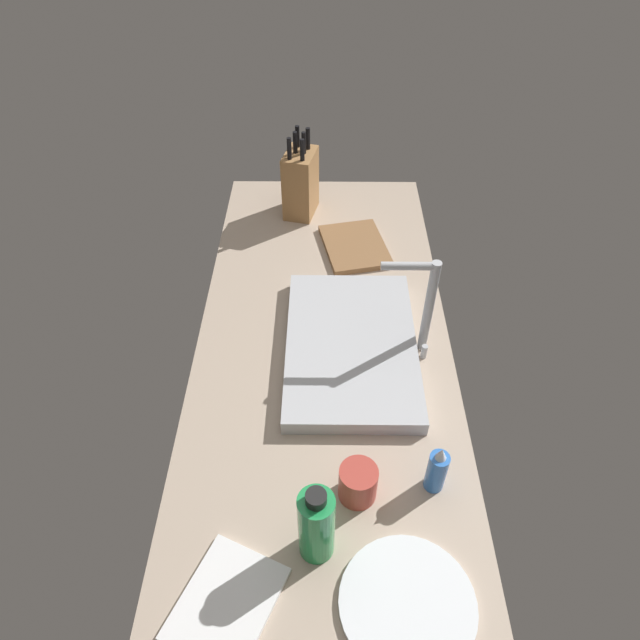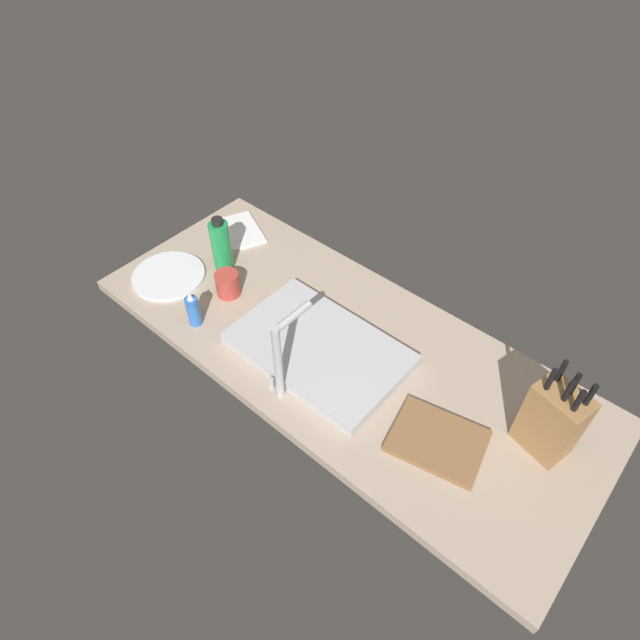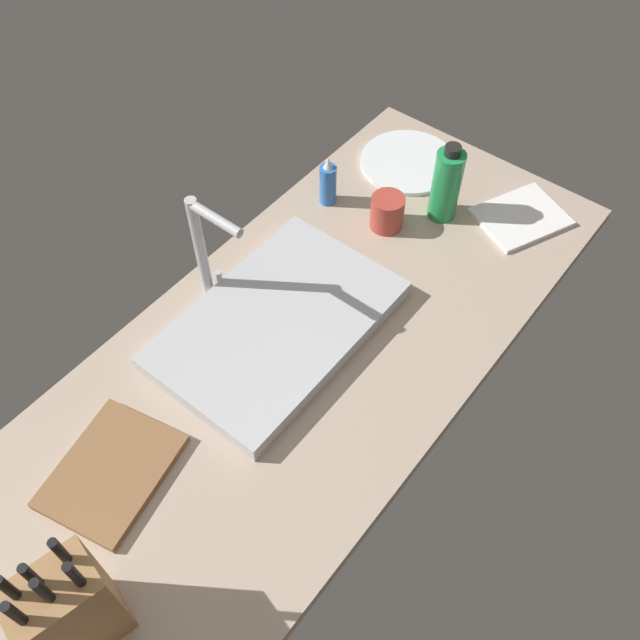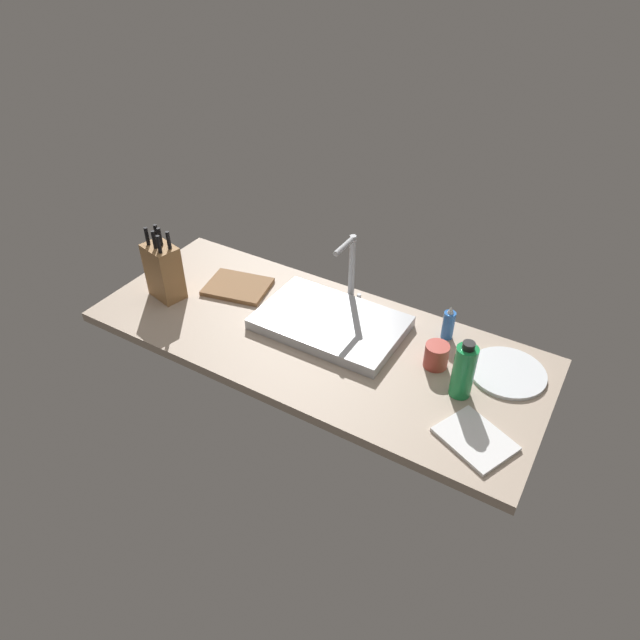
{
  "view_description": "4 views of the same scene",
  "coord_description": "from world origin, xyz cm",
  "views": [
    {
      "loc": [
        100.79,
        0.44,
        111.36
      ],
      "look_at": [
        -2.53,
        -0.52,
        9.74
      ],
      "focal_mm": 31.55,
      "sensor_mm": 36.0,
      "label": 1
    },
    {
      "loc": [
        -66.37,
        85.77,
        129.89
      ],
      "look_at": [
        5.78,
        2.96,
        12.74
      ],
      "focal_mm": 30.35,
      "sensor_mm": 36.0,
      "label": 2
    },
    {
      "loc": [
        -59.22,
        -53.65,
        121.7
      ],
      "look_at": [
        5.08,
        -2.48,
        12.48
      ],
      "focal_mm": 38.59,
      "sensor_mm": 36.0,
      "label": 3
    },
    {
      "loc": [
        82.4,
        -133.48,
        130.68
      ],
      "look_at": [
        2.45,
        0.03,
        11.32
      ],
      "focal_mm": 32.03,
      "sensor_mm": 36.0,
      "label": 4
    }
  ],
  "objects": [
    {
      "name": "dinner_plate",
      "position": [
        64.43,
        15.42,
        4.1
      ],
      "size": [
        24.96,
        24.96,
        1.2
      ],
      "primitive_type": "cylinder",
      "color": "white",
      "rests_on": "countertop_slab"
    },
    {
      "name": "knife_block",
      "position": [
        -61.49,
        -7.88,
        14.77
      ],
      "size": [
        15.01,
        11.98,
        28.6
      ],
      "rotation": [
        0.0,
        0.0,
        -0.23
      ],
      "color": "#9E7042",
      "rests_on": "countertop_slab"
    },
    {
      "name": "coffee_mug",
      "position": [
        42.64,
        7.17,
        7.76
      ],
      "size": [
        7.98,
        7.98,
        8.51
      ],
      "primitive_type": "cylinder",
      "color": "#B23D33",
      "rests_on": "countertop_slab"
    },
    {
      "name": "countertop_slab",
      "position": [
        0.0,
        0.0,
        1.75
      ],
      "size": [
        162.3,
        66.65,
        3.5
      ],
      "primitive_type": "cube",
      "color": "tan",
      "rests_on": "ground"
    },
    {
      "name": "faucet",
      "position": [
        1.01,
        24.15,
        19.92
      ],
      "size": [
        5.5,
        13.89,
        28.0
      ],
      "color": "#B7BABF",
      "rests_on": "countertop_slab"
    },
    {
      "name": "water_bottle",
      "position": [
        54.05,
        -1.11,
        12.99
      ],
      "size": [
        6.84,
        6.84,
        20.45
      ],
      "color": "#1E8E47",
      "rests_on": "countertop_slab"
    },
    {
      "name": "cutting_board",
      "position": [
        -41.11,
        9.6,
        4.4
      ],
      "size": [
        27.49,
        23.17,
        1.8
      ],
      "primitive_type": "cube",
      "rotation": [
        0.0,
        0.0,
        0.22
      ],
      "color": "brown",
      "rests_on": "countertop_slab"
    },
    {
      "name": "dish_towel",
      "position": [
        64.66,
        -17.19,
        4.1
      ],
      "size": [
        25.04,
        22.84,
        1.2
      ],
      "primitive_type": "cube",
      "rotation": [
        0.0,
        0.0,
        -0.42
      ],
      "color": "white",
      "rests_on": "countertop_slab"
    },
    {
      "name": "sink_basin",
      "position": [
        2.58,
        7.06,
        5.52
      ],
      "size": [
        51.43,
        33.07,
        4.04
      ],
      "primitive_type": "cube",
      "color": "#B7BABF",
      "rests_on": "countertop_slab"
    },
    {
      "name": "soap_bottle",
      "position": [
        40.5,
        23.26,
        9.29
      ],
      "size": [
        4.17,
        4.17,
        13.39
      ],
      "color": "blue",
      "rests_on": "countertop_slab"
    }
  ]
}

